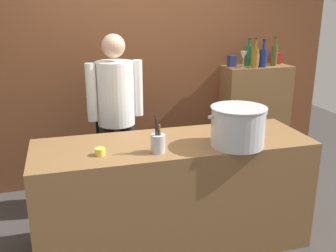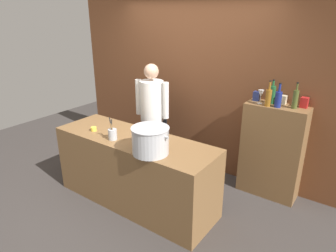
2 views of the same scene
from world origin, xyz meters
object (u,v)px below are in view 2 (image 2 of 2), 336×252
(utensil_crock, at_px, (112,134))
(wine_bottle_olive, at_px, (295,99))
(wine_bottle_amber, at_px, (268,97))
(wine_glass_short, at_px, (261,94))
(spice_tin_navy, at_px, (257,96))
(wine_bottle_cobalt, at_px, (278,99))
(spice_tin_red, at_px, (304,102))
(chef, at_px, (152,112))
(wine_bottle_green, at_px, (272,94))
(butter_jar, at_px, (94,129))
(spice_tin_cream, at_px, (283,100))
(stockpot_large, at_px, (150,140))

(utensil_crock, distance_m, wine_bottle_olive, 2.21)
(wine_bottle_amber, bearing_deg, wine_glass_short, 157.05)
(utensil_crock, xyz_separation_m, spice_tin_navy, (1.20, 1.42, 0.34))
(utensil_crock, height_order, wine_bottle_amber, wine_bottle_amber)
(wine_bottle_cobalt, distance_m, wine_glass_short, 0.23)
(spice_tin_red, bearing_deg, spice_tin_navy, -175.61)
(chef, height_order, wine_bottle_amber, chef)
(wine_bottle_green, distance_m, spice_tin_red, 0.38)
(butter_jar, relative_size, spice_tin_cream, 0.68)
(wine_bottle_amber, distance_m, wine_glass_short, 0.12)
(wine_bottle_green, distance_m, spice_tin_cream, 0.15)
(wine_bottle_green, xyz_separation_m, spice_tin_red, (0.38, 0.05, -0.06))
(wine_bottle_cobalt, relative_size, wine_glass_short, 1.71)
(utensil_crock, xyz_separation_m, wine_bottle_amber, (1.40, 1.27, 0.39))
(butter_jar, bearing_deg, stockpot_large, -4.53)
(stockpot_large, xyz_separation_m, butter_jar, (-1.00, 0.08, -0.12))
(stockpot_large, distance_m, wine_bottle_green, 1.67)
(utensil_crock, xyz_separation_m, wine_bottle_olive, (1.69, 1.36, 0.40))
(wine_bottle_cobalt, height_order, wine_bottle_amber, wine_bottle_amber)
(stockpot_large, relative_size, wine_bottle_green, 1.54)
(wine_bottle_green, bearing_deg, wine_bottle_amber, -89.25)
(spice_tin_red, relative_size, spice_tin_navy, 1.03)
(wine_glass_short, xyz_separation_m, spice_tin_cream, (0.24, 0.15, -0.07))
(chef, relative_size, wine_bottle_cobalt, 5.55)
(stockpot_large, xyz_separation_m, spice_tin_navy, (0.60, 1.45, 0.26))
(wine_bottle_amber, bearing_deg, wine_bottle_green, 90.75)
(stockpot_large, bearing_deg, chef, 127.63)
(chef, relative_size, butter_jar, 22.35)
(utensil_crock, xyz_separation_m, wine_glass_short, (1.29, 1.32, 0.40))
(wine_bottle_green, height_order, wine_glass_short, wine_bottle_green)
(utensil_crock, bearing_deg, chef, 99.38)
(stockpot_large, bearing_deg, wine_glass_short, 62.89)
(chef, height_order, wine_bottle_green, chef)
(wine_glass_short, distance_m, spice_tin_navy, 0.15)
(stockpot_large, bearing_deg, spice_tin_cream, 58.19)
(butter_jar, bearing_deg, wine_glass_short, 36.81)
(wine_bottle_olive, bearing_deg, spice_tin_red, 50.21)
(wine_bottle_olive, relative_size, wine_bottle_cobalt, 1.05)
(spice_tin_red, height_order, spice_tin_navy, spice_tin_red)
(stockpot_large, xyz_separation_m, wine_bottle_cobalt, (0.91, 1.32, 0.31))
(spice_tin_cream, bearing_deg, spice_tin_navy, -171.89)
(wine_bottle_olive, relative_size, spice_tin_cream, 2.87)
(utensil_crock, bearing_deg, stockpot_large, -2.21)
(chef, distance_m, wine_bottle_green, 1.67)
(wine_bottle_amber, bearing_deg, spice_tin_cream, 57.46)
(utensil_crock, height_order, wine_glass_short, wine_glass_short)
(utensil_crock, height_order, spice_tin_cream, spice_tin_cream)
(butter_jar, xyz_separation_m, spice_tin_cream, (1.93, 1.41, 0.38))
(stockpot_large, relative_size, spice_tin_navy, 3.82)
(spice_tin_red, xyz_separation_m, spice_tin_navy, (-0.57, -0.04, -0.00))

